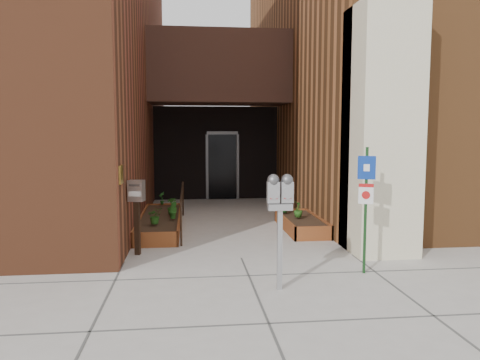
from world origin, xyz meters
name	(u,v)px	position (x,y,z in m)	size (l,w,h in m)	color
ground	(241,258)	(0.00, 0.00, 0.00)	(80.00, 80.00, 0.00)	#9E9991
architecture	(210,41)	(-0.18, 6.89, 4.98)	(20.00, 14.60, 10.00)	brown
planter_left	(160,223)	(-1.55, 2.70, 0.13)	(0.90, 3.60, 0.30)	brown
planter_right	(301,224)	(1.60, 2.20, 0.13)	(0.80, 2.20, 0.30)	brown
handrail	(182,196)	(-1.05, 2.65, 0.75)	(0.04, 3.34, 0.90)	black
parking_meter	(280,201)	(0.35, -1.65, 1.25)	(0.36, 0.17, 1.62)	#9A999C
sign_post	(366,196)	(1.80, -1.06, 1.21)	(0.25, 0.12, 1.96)	#123414
payment_dropbox	(137,201)	(-1.82, 0.45, 0.97)	(0.30, 0.25, 1.34)	black
shrub_left_a	(155,216)	(-1.59, 1.73, 0.47)	(0.31, 0.31, 0.34)	#235618
shrub_left_b	(173,210)	(-1.25, 2.30, 0.48)	(0.20, 0.20, 0.37)	#23611B
shrub_left_c	(172,206)	(-1.28, 2.78, 0.49)	(0.22, 0.22, 0.39)	#215819
shrub_left_d	(162,198)	(-1.60, 4.30, 0.47)	(0.18, 0.18, 0.33)	#1C5618
shrub_right_a	(298,209)	(1.52, 2.16, 0.47)	(0.20, 0.20, 0.35)	#265518
shrub_right_b	(285,205)	(1.35, 2.76, 0.49)	(0.20, 0.20, 0.38)	#1B611D
shrub_right_c	(284,204)	(1.35, 2.86, 0.49)	(0.34, 0.34, 0.38)	#1D5317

